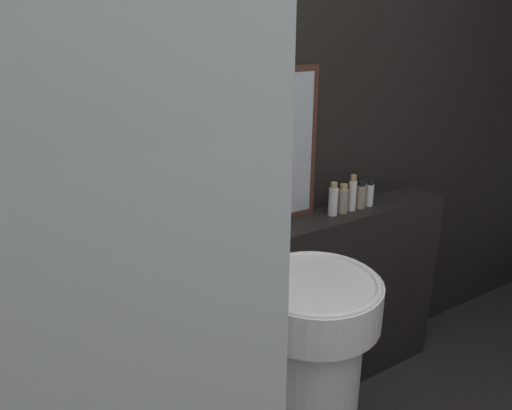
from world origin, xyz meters
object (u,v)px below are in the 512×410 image
shampoo_bottle (333,200)px  hand_soap_bottle (370,194)px  towel_stack (102,264)px  body_wash_bottle (361,195)px  conditioner_bottle (343,200)px  lotion_bottle (352,194)px  pedestal_sink (311,386)px  mirror (232,155)px

shampoo_bottle → hand_soap_bottle: 0.22m
shampoo_bottle → hand_soap_bottle: size_ratio=1.22×
towel_stack → shampoo_bottle: bearing=0.0°
shampoo_bottle → body_wash_bottle: 0.17m
conditioner_bottle → lotion_bottle: size_ratio=0.80×
pedestal_sink → towel_stack: 0.85m
mirror → towel_stack: size_ratio=4.83×
conditioner_bottle → hand_soap_bottle: bearing=0.0°
mirror → conditioner_bottle: size_ratio=6.03×
shampoo_bottle → lotion_bottle: (0.11, 0.00, 0.01)m
pedestal_sink → towel_stack: towel_stack is taller
towel_stack → body_wash_bottle: body_wash_bottle is taller
lotion_bottle → hand_soap_bottle: 0.11m
mirror → towel_stack: (-0.57, -0.08, -0.29)m
mirror → body_wash_bottle: size_ratio=6.14×
conditioner_bottle → body_wash_bottle: 0.11m
pedestal_sink → lotion_bottle: lotion_bottle is taller
shampoo_bottle → conditioner_bottle: 0.06m
towel_stack → shampoo_bottle: 1.03m
shampoo_bottle → conditioner_bottle: (0.06, 0.00, -0.01)m
pedestal_sink → towel_stack: bearing=140.3°
towel_stack → lotion_bottle: size_ratio=0.99×
pedestal_sink → mirror: bearing=89.6°
pedestal_sink → body_wash_bottle: size_ratio=7.36×
lotion_bottle → hand_soap_bottle: size_ratio=1.35×
conditioner_bottle → lotion_bottle: (0.06, 0.00, 0.02)m
towel_stack → hand_soap_bottle: 1.25m
mirror → shampoo_bottle: bearing=-9.8°
shampoo_bottle → lotion_bottle: bearing=0.0°
shampoo_bottle → hand_soap_bottle: shampoo_bottle is taller
body_wash_bottle → hand_soap_bottle: 0.05m
pedestal_sink → hand_soap_bottle: hand_soap_bottle is taller
towel_stack → body_wash_bottle: (1.20, 0.00, 0.02)m
conditioner_bottle → towel_stack: bearing=180.0°
shampoo_bottle → conditioner_bottle: bearing=0.0°
hand_soap_bottle → shampoo_bottle: bearing=180.0°
mirror → hand_soap_bottle: size_ratio=6.45×
mirror → conditioner_bottle: bearing=-8.8°
mirror → towel_stack: 0.64m
conditioner_bottle → lotion_bottle: 0.06m
lotion_bottle → body_wash_bottle: 0.06m
towel_stack → shampoo_bottle: shampoo_bottle is taller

